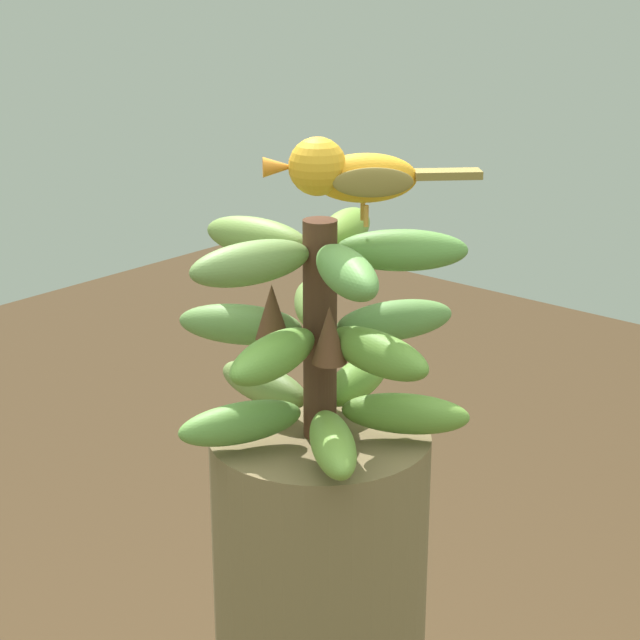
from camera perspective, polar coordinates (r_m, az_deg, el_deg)
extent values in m
cylinder|color=#4C2D1E|center=(1.16, 0.00, -0.56)|extent=(0.04, 0.04, 0.24)
ellipsoid|color=#649835|center=(1.27, 1.96, -3.08)|extent=(0.14, 0.07, 0.04)
ellipsoid|color=olive|center=(1.26, -2.91, -3.33)|extent=(0.06, 0.14, 0.04)
ellipsoid|color=#639841|center=(1.16, -4.11, -5.31)|extent=(0.14, 0.09, 0.04)
ellipsoid|color=olive|center=(1.11, 0.65, -6.40)|extent=(0.12, 0.13, 0.04)
ellipsoid|color=olive|center=(1.19, 4.41, -4.83)|extent=(0.11, 0.14, 0.04)
ellipsoid|color=#618B44|center=(1.19, -4.14, -0.23)|extent=(0.10, 0.14, 0.04)
ellipsoid|color=#64993A|center=(1.09, -2.40, -1.87)|extent=(0.14, 0.07, 0.04)
ellipsoid|color=#609034|center=(1.10, 2.97, -1.71)|extent=(0.06, 0.14, 0.04)
ellipsoid|color=#5E8E44|center=(1.20, 3.89, -0.02)|extent=(0.14, 0.10, 0.04)
ellipsoid|color=olive|center=(1.25, -0.32, 0.79)|extent=(0.13, 0.13, 0.04)
ellipsoid|color=olive|center=(1.09, -3.58, 2.94)|extent=(0.14, 0.07, 0.04)
ellipsoid|color=#5D9445|center=(1.06, 1.37, 2.49)|extent=(0.11, 0.14, 0.04)
ellipsoid|color=#5D9642|center=(1.14, 4.22, 3.61)|extent=(0.12, 0.13, 0.04)
ellipsoid|color=olive|center=(1.22, 1.25, 4.61)|extent=(0.14, 0.09, 0.04)
ellipsoid|color=olive|center=(1.19, -3.26, 4.25)|extent=(0.05, 0.14, 0.04)
cone|color=brown|center=(1.11, 0.48, -0.76)|extent=(0.04, 0.04, 0.06)
cone|color=brown|center=(1.15, -2.49, 0.43)|extent=(0.04, 0.04, 0.06)
cylinder|color=#C68933|center=(1.13, 2.22, 5.70)|extent=(0.00, 0.01, 0.02)
cylinder|color=#C68933|center=(1.10, 2.39, 5.37)|extent=(0.01, 0.01, 0.02)
ellipsoid|color=orange|center=(1.11, 2.33, 7.32)|extent=(0.11, 0.11, 0.05)
ellipsoid|color=olive|center=(1.13, 2.46, 7.56)|extent=(0.06, 0.06, 0.03)
ellipsoid|color=olive|center=(1.09, 2.75, 7.09)|extent=(0.06, 0.06, 0.03)
cube|color=olive|center=(1.12, 6.58, 7.48)|extent=(0.07, 0.06, 0.01)
sphere|color=gold|center=(1.10, -0.13, 7.92)|extent=(0.06, 0.06, 0.06)
sphere|color=black|center=(1.08, -0.42, 7.92)|extent=(0.01, 0.01, 0.01)
cone|color=orange|center=(1.10, -2.11, 7.88)|extent=(0.04, 0.04, 0.02)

